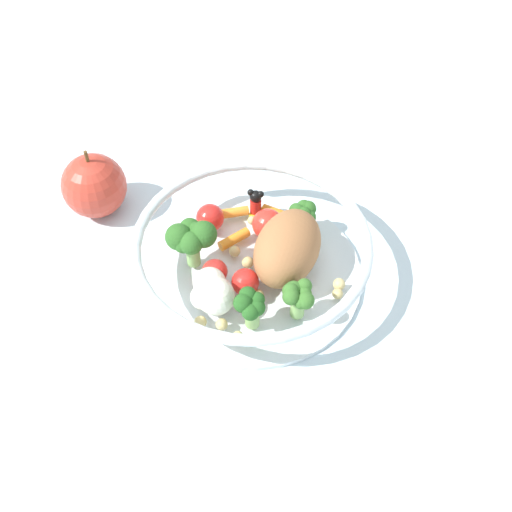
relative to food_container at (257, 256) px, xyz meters
name	(u,v)px	position (x,y,z in m)	size (l,w,h in m)	color
ground_plane	(239,267)	(0.02, -0.01, -0.03)	(2.40, 2.40, 0.00)	silver
food_container	(257,256)	(0.00, 0.00, 0.00)	(0.22, 0.22, 0.06)	white
loose_apple	(98,186)	(0.16, -0.10, 0.00)	(0.07, 0.07, 0.08)	#BC3828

